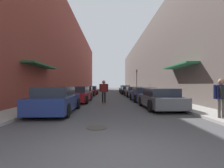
% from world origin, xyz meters
% --- Properties ---
extents(ground, '(125.14, 125.14, 0.00)m').
position_xyz_m(ground, '(0.00, 22.75, 0.00)').
color(ground, '#424244').
extents(curb_strip_left, '(1.80, 56.88, 0.12)m').
position_xyz_m(curb_strip_left, '(-4.77, 28.44, 0.06)').
color(curb_strip_left, gray).
rests_on(curb_strip_left, ground).
extents(curb_strip_right, '(1.80, 56.88, 0.12)m').
position_xyz_m(curb_strip_right, '(4.77, 28.44, 0.06)').
color(curb_strip_right, gray).
rests_on(curb_strip_right, ground).
extents(building_row_left, '(4.90, 56.88, 12.75)m').
position_xyz_m(building_row_left, '(-7.67, 28.44, 6.37)').
color(building_row_left, brown).
rests_on(building_row_left, ground).
extents(building_row_right, '(4.90, 56.88, 10.27)m').
position_xyz_m(building_row_right, '(7.67, 28.44, 5.13)').
color(building_row_right, '#564C47').
rests_on(building_row_right, ground).
extents(parked_car_left_0, '(1.95, 4.49, 1.34)m').
position_xyz_m(parked_car_left_0, '(-2.87, 5.64, 0.65)').
color(parked_car_left_0, navy).
rests_on(parked_car_left_0, ground).
extents(parked_car_left_1, '(2.04, 4.78, 1.31)m').
position_xyz_m(parked_car_left_1, '(-2.72, 11.14, 0.64)').
color(parked_car_left_1, maroon).
rests_on(parked_car_left_1, ground).
extents(parked_car_left_2, '(1.99, 4.46, 1.21)m').
position_xyz_m(parked_car_left_2, '(-2.86, 16.76, 0.60)').
color(parked_car_left_2, black).
rests_on(parked_car_left_2, ground).
extents(parked_car_left_3, '(2.06, 4.46, 1.25)m').
position_xyz_m(parked_car_left_3, '(-2.75, 22.41, 0.61)').
color(parked_car_left_3, maroon).
rests_on(parked_car_left_3, ground).
extents(parked_car_right_0, '(1.93, 4.41, 1.23)m').
position_xyz_m(parked_car_right_0, '(2.90, 7.01, 0.60)').
color(parked_car_right_0, '#515459').
rests_on(parked_car_right_0, ground).
extents(parked_car_right_1, '(2.04, 4.21, 1.21)m').
position_xyz_m(parked_car_right_1, '(2.93, 11.92, 0.60)').
color(parked_car_right_1, navy).
rests_on(parked_car_right_1, ground).
extents(parked_car_right_2, '(1.92, 4.63, 1.21)m').
position_xyz_m(parked_car_right_2, '(2.86, 17.52, 0.60)').
color(parked_car_right_2, '#515459').
rests_on(parked_car_right_2, ground).
extents(parked_car_right_3, '(2.05, 4.13, 1.15)m').
position_xyz_m(parked_car_right_3, '(2.79, 23.04, 0.57)').
color(parked_car_right_3, black).
rests_on(parked_car_right_3, ground).
extents(parked_car_right_4, '(1.90, 4.31, 1.32)m').
position_xyz_m(parked_car_right_4, '(2.88, 28.53, 0.64)').
color(parked_car_right_4, navy).
rests_on(parked_car_right_4, ground).
extents(skateboarder, '(0.68, 0.78, 1.78)m').
position_xyz_m(skateboarder, '(-0.52, 9.95, 1.10)').
color(skateboarder, brown).
rests_on(skateboarder, ground).
extents(manhole_cover, '(0.70, 0.70, 0.02)m').
position_xyz_m(manhole_cover, '(-0.57, 2.49, 0.01)').
color(manhole_cover, '#332D28').
rests_on(manhole_cover, ground).
extents(traffic_light, '(0.16, 0.22, 3.64)m').
position_xyz_m(traffic_light, '(4.18, 23.09, 2.36)').
color(traffic_light, '#2D2D2D').
rests_on(traffic_light, curb_strip_right).
extents(pedestrian, '(0.63, 0.35, 1.57)m').
position_xyz_m(pedestrian, '(4.36, 3.49, 1.10)').
color(pedestrian, '#47423D').
rests_on(pedestrian, curb_strip_right).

